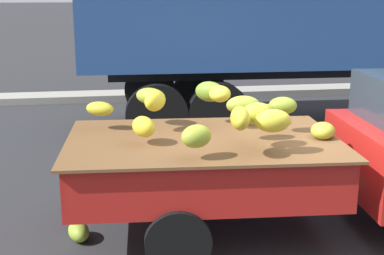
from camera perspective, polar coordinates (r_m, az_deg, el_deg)
name	(u,v)px	position (r m, az deg, el deg)	size (l,w,h in m)	color
ground	(307,230)	(6.34, 12.02, -10.52)	(220.00, 220.00, 0.00)	#28282B
curb_strip	(194,93)	(13.64, 0.27, 3.63)	(80.00, 0.80, 0.16)	gray
pickup_truck	(383,150)	(6.37, 19.54, -2.30)	(5.24, 2.19, 1.70)	#B21E19
fallen_banana_bunch_near_tailgate	(79,231)	(6.04, -11.90, -10.69)	(0.36, 0.22, 0.21)	olive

